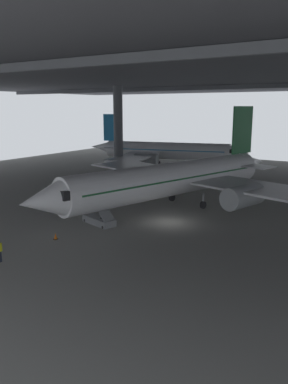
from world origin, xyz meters
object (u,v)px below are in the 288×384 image
airplane_distant (164,151)px  crew_worker_by_stairs (106,208)px  traffic_cone_orange (56,236)px  boarding_stairs (99,217)px  airplane_main (175,179)px

airplane_distant → crew_worker_by_stairs: bearing=-70.3°
traffic_cone_orange → airplane_distant: bearing=107.0°
boarding_stairs → airplane_distant: (-13.71, 37.94, 2.50)m
crew_worker_by_stairs → traffic_cone_orange: bearing=-85.1°
boarding_stairs → crew_worker_by_stairs: size_ratio=2.84×
airplane_main → boarding_stairs: airplane_main is taller
airplane_main → airplane_distant: 32.86m
boarding_stairs → airplane_distant: 40.42m
airplane_distant → traffic_cone_orange: (13.43, -43.82, -2.95)m
crew_worker_by_stairs → traffic_cone_orange: 8.37m
airplane_main → crew_worker_by_stairs: airplane_main is taller
airplane_main → airplane_distant: size_ratio=1.17×
airplane_main → airplane_distant: airplane_main is taller
crew_worker_by_stairs → traffic_cone_orange: size_ratio=2.78×
airplane_main → boarding_stairs: (-3.50, -9.94, -2.78)m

